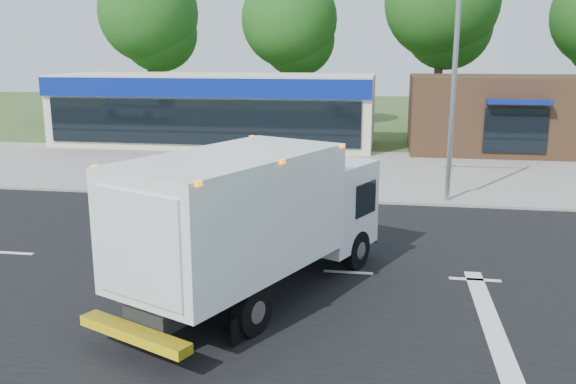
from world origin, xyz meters
name	(u,v)px	position (x,y,z in m)	size (l,w,h in m)	color
ground	(348,273)	(0.00, 0.00, 0.00)	(120.00, 120.00, 0.00)	#385123
road_asphalt	(348,273)	(0.00, 0.00, 0.00)	(60.00, 14.00, 0.02)	black
sidewalk	(363,194)	(0.00, 8.20, 0.06)	(60.00, 2.40, 0.12)	gray
parking_apron	(368,167)	(0.00, 14.00, 0.01)	(60.00, 9.00, 0.02)	gray
lane_markings	(406,297)	(1.35, -1.35, 0.02)	(55.20, 7.00, 0.01)	silver
ems_box_truck	(256,213)	(-1.89, -1.80, 1.92)	(5.20, 7.77, 3.32)	black
emergency_worker	(195,236)	(-3.78, -0.29, 0.84)	(0.67, 0.68, 1.69)	tan
retail_strip_mall	(216,109)	(-9.00, 19.93, 2.01)	(18.00, 6.20, 4.00)	beige
brown_storefront	(505,114)	(7.00, 19.98, 2.00)	(10.00, 6.70, 4.00)	#382316
traffic_signal_pole	(436,62)	(2.35, 7.60, 4.92)	(3.51, 0.25, 8.00)	gray
background_trees	(366,18)	(-0.85, 28.16, 7.38)	(36.77, 7.39, 12.10)	#332114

